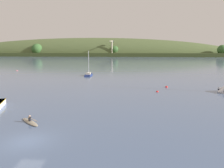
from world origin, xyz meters
TOP-DOWN VIEW (x-y plane):
  - ground at (0.00, 0.00)m, footprint 1400.00×1400.00m
  - far_shoreline_hill at (-35.03, 263.66)m, footprint 478.20×76.50m
  - dockside_crane at (-7.84, 237.89)m, footprint 4.78×12.33m
  - sailboat_far_left at (-3.07, 52.16)m, footprint 1.92×5.93m
  - canoe_with_paddler at (-2.00, 5.15)m, footprint 3.36×3.30m
  - mooring_buoy_foreground at (15.33, 25.13)m, footprint 0.50×0.50m
  - mooring_buoy_midchannel at (-34.24, 66.11)m, footprint 0.57×0.57m
  - mooring_buoy_off_fishing_boat at (18.15, 30.75)m, footprint 0.62×0.62m

SIDE VIEW (x-z plane):
  - ground at x=0.00m, z-range 0.00..0.00m
  - mooring_buoy_off_fishing_boat at x=18.15m, z-range -0.35..0.35m
  - mooring_buoy_midchannel at x=-34.24m, z-range -0.32..0.32m
  - mooring_buoy_foreground at x=15.33m, z-range -0.29..0.29m
  - canoe_with_paddler at x=-2.00m, z-range -0.41..0.61m
  - sailboat_far_left at x=-3.07m, z-range -4.31..4.58m
  - far_shoreline_hill at x=-35.03m, z-range -22.48..22.94m
  - dockside_crane at x=-7.84m, z-range -0.48..18.24m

